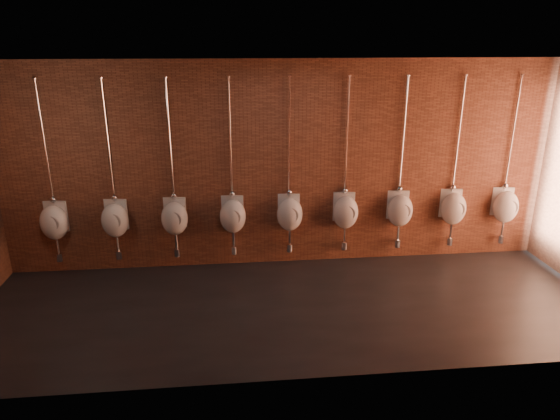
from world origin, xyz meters
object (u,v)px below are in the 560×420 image
Objects in this scene: urinal_1 at (115,219)px; urinal_6 at (400,209)px; urinal_7 at (453,207)px; urinal_8 at (505,206)px; urinal_2 at (175,217)px; urinal_4 at (290,213)px; urinal_0 at (54,221)px; urinal_5 at (345,211)px; urinal_3 at (233,215)px.

urinal_1 is 4.44m from urinal_6.
urinal_8 is (0.89, 0.00, 0.00)m from urinal_7.
urinal_2 and urinal_4 have the same top height.
urinal_7 is at bearing 0.00° from urinal_1.
urinal_1 is at bearing 180.00° from urinal_6.
urinal_4 is at bearing 0.00° from urinal_0.
urinal_6 is (5.32, 0.00, 0.00)m from urinal_0.
urinal_6 is at bearing 0.00° from urinal_0.
urinal_8 is at bearing 0.00° from urinal_7.
urinal_0 is 1.00× the size of urinal_5.
urinal_5 is (3.55, 0.00, 0.00)m from urinal_1.
urinal_6 is (2.66, 0.00, 0.00)m from urinal_3.
urinal_3 and urinal_4 have the same top height.
urinal_6 is 1.00× the size of urinal_8.
urinal_8 is at bearing 0.00° from urinal_3.
urinal_2 is 0.89m from urinal_3.
urinal_5 is 0.89m from urinal_6.
urinal_6 is at bearing 0.00° from urinal_1.
urinal_2 and urinal_8 have the same top height.
urinal_0 is 1.00× the size of urinal_6.
urinal_8 is (2.66, 0.00, 0.00)m from urinal_5.
urinal_5 is at bearing 180.00° from urinal_6.
urinal_1 and urinal_7 have the same top height.
urinal_0 and urinal_3 have the same top height.
urinal_6 is at bearing 180.00° from urinal_7.
urinal_3 is 0.89m from urinal_4.
urinal_6 is (3.55, 0.00, 0.00)m from urinal_2.
urinal_0 and urinal_2 have the same top height.
urinal_6 is at bearing 0.00° from urinal_3.
urinal_5 is at bearing 0.00° from urinal_0.
urinal_3 is (1.77, 0.00, 0.00)m from urinal_1.
urinal_2 is 2.66m from urinal_5.
urinal_5 is at bearing 0.00° from urinal_4.
urinal_0 and urinal_1 have the same top height.
urinal_0 is 1.00× the size of urinal_3.
urinal_4 and urinal_8 have the same top height.
urinal_2 is (0.89, 0.00, 0.00)m from urinal_1.
urinal_7 is at bearing 0.00° from urinal_0.
urinal_3 is 4.44m from urinal_8.
urinal_1 is 0.89m from urinal_2.
urinal_1 is 1.00× the size of urinal_6.
urinal_7 is (0.89, 0.00, 0.00)m from urinal_6.
urinal_3 is 1.77m from urinal_5.
urinal_0 is at bearing 180.00° from urinal_3.
urinal_6 and urinal_7 have the same top height.
urinal_8 is (5.32, 0.00, 0.00)m from urinal_2.
urinal_4 is 1.00× the size of urinal_8.
urinal_8 is at bearing 0.00° from urinal_2.
urinal_4 is at bearing 180.00° from urinal_5.
urinal_8 is (1.77, 0.00, 0.00)m from urinal_6.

